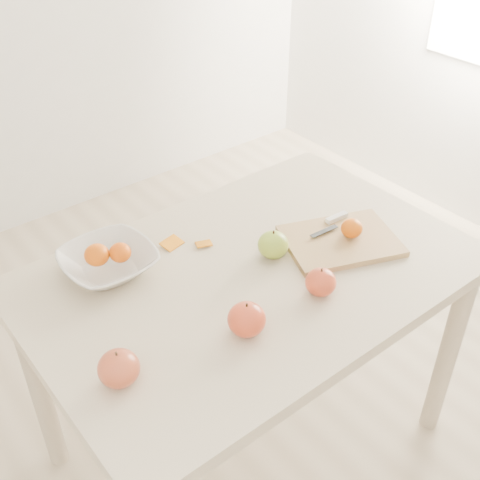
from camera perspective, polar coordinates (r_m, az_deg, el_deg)
ground at (r=2.18m, az=0.86°, el=-18.38°), size 3.50×3.50×0.00m
table at (r=1.69m, az=1.06°, el=-5.41°), size 1.20×0.80×0.75m
cutting_board at (r=1.74m, az=9.51°, el=-0.08°), size 0.38×0.33×0.02m
board_tangerine at (r=1.73m, az=10.54°, el=1.10°), size 0.06×0.06×0.05m
fruit_bowl at (r=1.64m, az=-12.34°, el=-2.09°), size 0.25×0.25×0.06m
bowl_tangerine_near at (r=1.62m, az=-13.42°, el=-1.38°), size 0.07×0.07×0.06m
bowl_tangerine_far at (r=1.62m, az=-11.29°, el=-1.16°), size 0.06×0.06×0.05m
orange_peel_a at (r=1.73m, az=-6.48°, el=-0.41°), size 0.07×0.06×0.01m
orange_peel_b at (r=1.72m, az=-3.46°, el=-0.42°), size 0.05×0.05×0.01m
paring_knife at (r=1.80m, az=8.96°, el=1.91°), size 0.17×0.05×0.01m
apple_green at (r=1.65m, az=3.16°, el=-0.45°), size 0.09×0.09×0.08m
apple_red_e at (r=1.54m, az=7.66°, el=-3.98°), size 0.08×0.08×0.07m
apple_red_b at (r=1.34m, az=-11.43°, el=-11.83°), size 0.09×0.09×0.08m
apple_red_c at (r=1.42m, az=0.64°, el=-7.53°), size 0.09×0.09×0.08m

